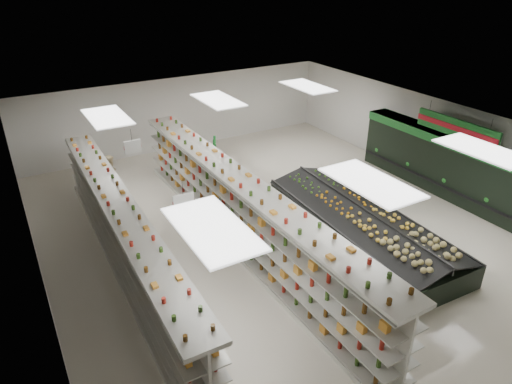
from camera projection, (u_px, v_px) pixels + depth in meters
floor at (275, 223)px, 14.95m from camera, size 16.00×16.00×0.00m
ceiling at (277, 130)px, 13.50m from camera, size 14.00×16.00×0.02m
wall_back at (180, 113)px, 20.39m from camera, size 14.00×0.02×3.20m
wall_left at (33, 241)px, 11.09m from camera, size 0.02×16.00×3.20m
wall_right at (431, 140)px, 17.35m from camera, size 0.02×16.00×3.20m
produce_wall_case at (454, 164)px, 16.15m from camera, size 0.93×8.00×2.20m
aisle_sign_near at (184, 202)px, 10.46m from camera, size 0.52×0.06×0.75m
aisle_sign_far at (133, 147)px, 13.54m from camera, size 0.52×0.06×0.75m
hortifruti_banner at (456, 128)px, 15.38m from camera, size 0.12×3.20×0.95m
gondola_left at (124, 238)px, 12.45m from camera, size 1.03×11.63×2.01m
gondola_center at (241, 215)px, 13.38m from camera, size 1.11×12.84×2.22m
produce_island at (360, 223)px, 14.04m from camera, size 2.85×7.11×1.05m
soda_endcap at (205, 154)px, 18.49m from camera, size 1.28×1.09×1.39m
shopper_main at (282, 233)px, 12.60m from camera, size 0.83×0.72×1.93m
shopper_background at (112, 174)px, 16.66m from camera, size 0.74×0.84×1.46m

